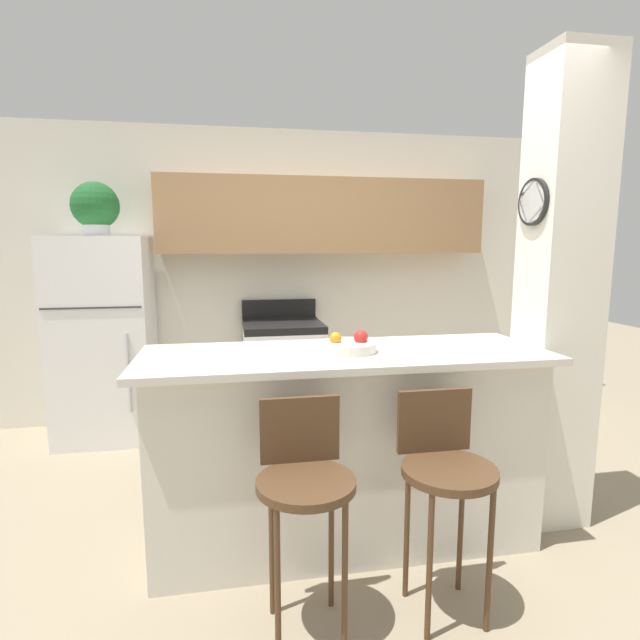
# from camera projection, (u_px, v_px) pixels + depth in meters

# --- Properties ---
(ground_plane) EXTENTS (14.00, 14.00, 0.00)m
(ground_plane) POSITION_uv_depth(u_px,v_px,m) (344.00, 538.00, 2.68)
(ground_plane) COLOR gray
(wall_back) EXTENTS (5.60, 0.38, 2.55)m
(wall_back) POSITION_uv_depth(u_px,v_px,m) (305.00, 253.00, 4.45)
(wall_back) COLOR silver
(wall_back) RESTS_ON ground_plane
(pillar_right) EXTENTS (0.38, 0.32, 2.55)m
(pillar_right) POSITION_uv_depth(u_px,v_px,m) (559.00, 297.00, 2.71)
(pillar_right) COLOR silver
(pillar_right) RESTS_ON ground_plane
(counter_bar) EXTENTS (2.05, 0.71, 1.03)m
(counter_bar) POSITION_uv_depth(u_px,v_px,m) (345.00, 447.00, 2.60)
(counter_bar) COLOR silver
(counter_bar) RESTS_ON ground_plane
(refrigerator) EXTENTS (0.74, 0.64, 1.62)m
(refrigerator) POSITION_uv_depth(u_px,v_px,m) (104.00, 339.00, 3.97)
(refrigerator) COLOR white
(refrigerator) RESTS_ON ground_plane
(stove_range) EXTENTS (0.66, 0.64, 1.07)m
(stove_range) POSITION_uv_depth(u_px,v_px,m) (283.00, 374.00, 4.28)
(stove_range) COLOR white
(stove_range) RESTS_ON ground_plane
(bar_stool_left) EXTENTS (0.39, 0.39, 0.94)m
(bar_stool_left) POSITION_uv_depth(u_px,v_px,m) (304.00, 482.00, 1.98)
(bar_stool_left) COLOR #4C331E
(bar_stool_left) RESTS_ON ground_plane
(bar_stool_right) EXTENTS (0.39, 0.39, 0.94)m
(bar_stool_right) POSITION_uv_depth(u_px,v_px,m) (445.00, 470.00, 2.09)
(bar_stool_right) COLOR #4C331E
(bar_stool_right) RESTS_ON ground_plane
(potted_plant_on_fridge) EXTENTS (0.36, 0.36, 0.41)m
(potted_plant_on_fridge) POSITION_uv_depth(u_px,v_px,m) (95.00, 207.00, 3.82)
(potted_plant_on_fridge) COLOR silver
(potted_plant_on_fridge) RESTS_ON refrigerator
(fruit_bowl) EXTENTS (0.29, 0.29, 0.11)m
(fruit_bowl) POSITION_uv_depth(u_px,v_px,m) (349.00, 346.00, 2.51)
(fruit_bowl) COLOR silver
(fruit_bowl) RESTS_ON counter_bar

